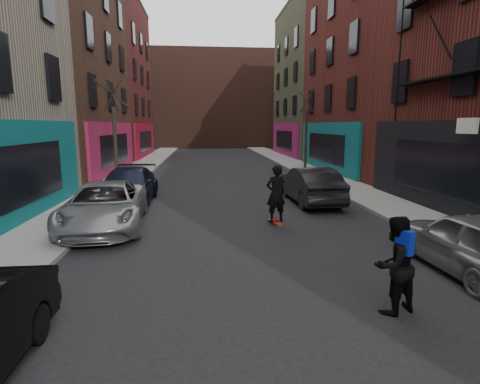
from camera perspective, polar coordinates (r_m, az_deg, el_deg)
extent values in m
cube|color=gray|center=(33.82, -13.89, 4.35)|extent=(2.50, 84.00, 0.13)
cube|color=gray|center=(34.33, 7.29, 4.64)|extent=(2.50, 84.00, 0.13)
cube|color=#47281E|center=(59.44, -4.38, 13.69)|extent=(40.00, 10.00, 14.00)
imported|color=gray|center=(12.96, -19.88, -1.97)|extent=(2.94, 5.51, 1.47)
imported|color=black|center=(16.63, -16.69, 0.86)|extent=(2.16, 5.23, 1.51)
imported|color=gray|center=(9.96, 31.79, -6.55)|extent=(1.85, 4.29, 1.44)
imported|color=black|center=(16.42, 10.67, 1.05)|extent=(1.78, 4.73, 1.54)
cube|color=brown|center=(12.76, 5.41, -4.74)|extent=(0.43, 0.83, 0.10)
imported|color=black|center=(12.54, 5.48, -0.25)|extent=(0.81, 0.64, 1.93)
imported|color=black|center=(7.27, 22.44, -10.23)|extent=(1.04, 0.93, 1.77)
cube|color=#0D25C1|center=(7.01, 23.80, -7.00)|extent=(0.23, 0.33, 0.42)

